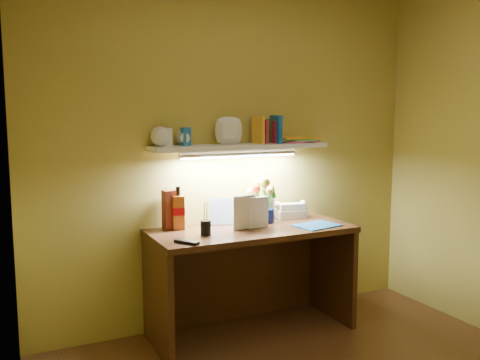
% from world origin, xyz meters
% --- Properties ---
extents(desk, '(1.40, 0.60, 0.75)m').
position_xyz_m(desk, '(0.00, 1.20, 0.38)').
color(desk, '#341B0E').
rests_on(desk, ground).
extents(flower_bouquet, '(0.29, 0.29, 0.34)m').
position_xyz_m(flower_bouquet, '(0.15, 1.35, 0.92)').
color(flower_bouquet, '#070F3D').
rests_on(flower_bouquet, desk).
extents(telephone, '(0.24, 0.19, 0.13)m').
position_xyz_m(telephone, '(0.42, 1.38, 0.81)').
color(telephone, silver).
rests_on(telephone, desk).
extents(desk_clock, '(0.07, 0.04, 0.07)m').
position_xyz_m(desk_clock, '(0.52, 1.38, 0.79)').
color(desk_clock, silver).
rests_on(desk_clock, desk).
extents(whisky_bottle, '(0.09, 0.09, 0.29)m').
position_xyz_m(whisky_bottle, '(-0.46, 1.39, 0.90)').
color(whisky_bottle, '#9D4B15').
rests_on(whisky_bottle, desk).
extents(whisky_box, '(0.09, 0.09, 0.27)m').
position_xyz_m(whisky_box, '(-0.52, 1.42, 0.88)').
color(whisky_box, '#5D1F10').
rests_on(whisky_box, desk).
extents(pen_cup, '(0.08, 0.08, 0.17)m').
position_xyz_m(pen_cup, '(-0.37, 1.14, 0.83)').
color(pen_cup, black).
rests_on(pen_cup, desk).
extents(art_card, '(0.19, 0.09, 0.19)m').
position_xyz_m(art_card, '(-0.13, 1.40, 0.84)').
color(art_card, white).
rests_on(art_card, desk).
extents(tv_remote, '(0.13, 0.16, 0.02)m').
position_xyz_m(tv_remote, '(-0.55, 0.99, 0.76)').
color(tv_remote, black).
rests_on(tv_remote, desk).
extents(blue_folder, '(0.33, 0.27, 0.01)m').
position_xyz_m(blue_folder, '(0.44, 1.06, 0.75)').
color(blue_folder, blue).
rests_on(blue_folder, desk).
extents(desk_book_a, '(0.18, 0.05, 0.24)m').
position_xyz_m(desk_book_a, '(-0.15, 1.17, 0.87)').
color(desk_book_a, silver).
rests_on(desk_book_a, desk).
extents(desk_book_b, '(0.16, 0.02, 0.22)m').
position_xyz_m(desk_book_b, '(-0.03, 1.18, 0.86)').
color(desk_book_b, white).
rests_on(desk_book_b, desk).
extents(wall_shelf, '(1.32, 0.34, 0.23)m').
position_xyz_m(wall_shelf, '(-0.00, 1.38, 1.33)').
color(wall_shelf, white).
rests_on(wall_shelf, ground).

